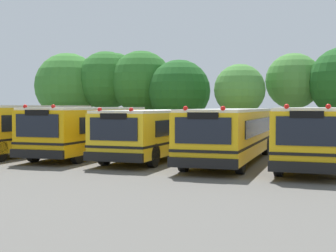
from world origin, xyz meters
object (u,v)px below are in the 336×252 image
object	(u,v)px
school_bus_4	(316,133)
tree_0	(68,86)
school_bus_1	(90,129)
tree_1	(109,79)
tree_2	(140,81)
tree_5	(294,80)
school_bus_0	(26,127)
tree_4	(240,89)
school_bus_2	(155,132)
school_bus_3	(231,132)
tree_3	(178,92)

from	to	relation	value
school_bus_4	tree_0	size ratio (longest dim) A/B	1.65
school_bus_1	tree_1	world-z (taller)	tree_1
school_bus_1	tree_2	world-z (taller)	tree_2
school_bus_1	tree_5	xyz separation A→B (m)	(9.20, 11.71, 2.93)
school_bus_0	school_bus_4	bearing A→B (deg)	179.13
tree_1	school_bus_0	bearing A→B (deg)	-87.12
school_bus_4	tree_4	size ratio (longest dim) A/B	2.06
school_bus_2	tree_0	distance (m)	15.64
school_bus_3	tree_4	bearing A→B (deg)	-82.76
school_bus_0	school_bus_1	bearing A→B (deg)	-175.74
tree_5	school_bus_2	bearing A→B (deg)	-114.39
school_bus_3	school_bus_4	distance (m)	3.74
school_bus_4	tree_2	world-z (taller)	tree_2
tree_2	school_bus_1	bearing A→B (deg)	-81.25
tree_4	school_bus_2	bearing A→B (deg)	-104.45
tree_5	tree_1	bearing A→B (deg)	-176.19
school_bus_4	tree_3	xyz separation A→B (m)	(-9.80, 10.69, 2.20)
tree_1	tree_4	size ratio (longest dim) A/B	1.27
school_bus_1	school_bus_0	bearing A→B (deg)	3.23
school_bus_0	tree_2	world-z (taller)	tree_2
school_bus_1	tree_0	xyz separation A→B (m)	(-7.42, 10.26, 2.72)
school_bus_0	school_bus_2	size ratio (longest dim) A/B	1.11
school_bus_1	school_bus_4	xyz separation A→B (m)	(11.20, -0.48, -0.00)
tree_1	tree_4	xyz separation A→B (m)	(10.33, -2.00, -0.96)
tree_5	school_bus_0	bearing A→B (deg)	-137.03
tree_0	school_bus_4	bearing A→B (deg)	-29.97
school_bus_2	tree_1	xyz separation A→B (m)	(-7.96, 11.17, 3.28)
tree_3	school_bus_0	bearing A→B (deg)	-115.75
tree_0	tree_3	size ratio (longest dim) A/B	1.14
school_bus_2	tree_1	bearing A→B (deg)	-54.23
school_bus_3	tree_4	distance (m)	9.48
school_bus_0	school_bus_1	distance (m)	3.68
school_bus_0	tree_0	xyz separation A→B (m)	(-3.75, 10.54, 2.67)
tree_0	tree_1	distance (m)	3.28
tree_5	tree_3	bearing A→B (deg)	-169.15
tree_0	school_bus_0	bearing A→B (deg)	-70.42
school_bus_3	tree_0	distance (m)	18.45
tree_0	tree_5	xyz separation A→B (m)	(16.63, 1.45, 0.22)
tree_2	tree_5	distance (m)	10.91
tree_4	tree_1	bearing A→B (deg)	169.01
school_bus_0	tree_1	size ratio (longest dim) A/B	1.55
tree_5	school_bus_4	bearing A→B (deg)	-80.72
school_bus_1	school_bus_3	size ratio (longest dim) A/B	0.89
tree_4	tree_5	size ratio (longest dim) A/B	0.86
school_bus_4	tree_5	xyz separation A→B (m)	(-1.99, 12.19, 2.93)
tree_4	tree_5	distance (m)	4.30
tree_0	tree_4	xyz separation A→B (m)	(13.52, -1.44, -0.46)
school_bus_3	tree_0	size ratio (longest dim) A/B	1.68
tree_3	tree_4	size ratio (longest dim) A/B	1.10
school_bus_0	tree_0	distance (m)	11.50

